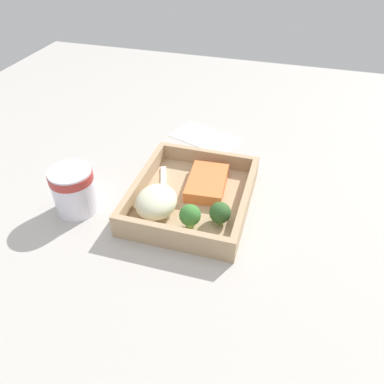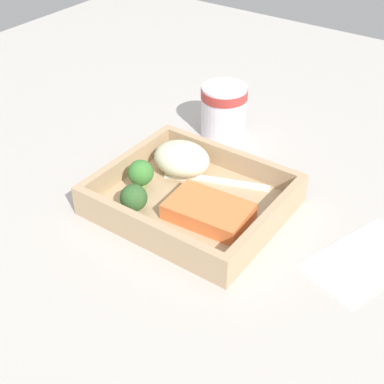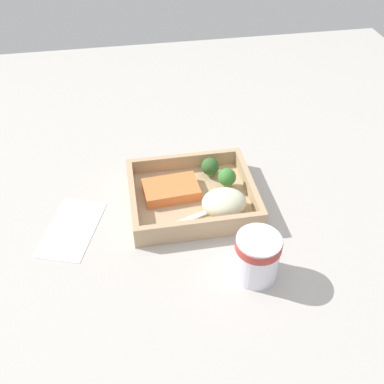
{
  "view_description": "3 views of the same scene",
  "coord_description": "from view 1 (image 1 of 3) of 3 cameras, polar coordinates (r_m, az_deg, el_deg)",
  "views": [
    {
      "loc": [
        52.53,
        15.32,
        46.93
      ],
      "look_at": [
        0.0,
        0.0,
        2.7
      ],
      "focal_mm": 35.0,
      "sensor_mm": 36.0,
      "label": 1
    },
    {
      "loc": [
        -34.65,
        49.15,
        47.24
      ],
      "look_at": [
        0.0,
        0.0,
        2.7
      ],
      "focal_mm": 50.0,
      "sensor_mm": 36.0,
      "label": 2
    },
    {
      "loc": [
        -11.67,
        -67.05,
        62.92
      ],
      "look_at": [
        0.0,
        0.0,
        2.7
      ],
      "focal_mm": 42.0,
      "sensor_mm": 36.0,
      "label": 3
    }
  ],
  "objects": [
    {
      "name": "ground_plane",
      "position": [
        0.73,
        0.0,
        -2.27
      ],
      "size": [
        160.0,
        160.0,
        2.0
      ],
      "primitive_type": "cube",
      "color": "#B5B0A9"
    },
    {
      "name": "takeout_tray",
      "position": [
        0.72,
        0.0,
        -1.31
      ],
      "size": [
        25.13,
        21.48,
        1.2
      ],
      "primitive_type": "cube",
      "color": "tan",
      "rests_on": "ground_plane"
    },
    {
      "name": "tray_rim",
      "position": [
        0.7,
        0.0,
        0.11
      ],
      "size": [
        25.13,
        21.48,
        3.34
      ],
      "color": "tan",
      "rests_on": "takeout_tray"
    },
    {
      "name": "salmon_fillet",
      "position": [
        0.73,
        2.29,
        1.43
      ],
      "size": [
        11.6,
        7.96,
        2.29
      ],
      "primitive_type": "cube",
      "rotation": [
        0.0,
        0.0,
        0.07
      ],
      "color": "orange",
      "rests_on": "takeout_tray"
    },
    {
      "name": "mashed_potatoes",
      "position": [
        0.67,
        -5.47,
        -1.49
      ],
      "size": [
        8.78,
        7.37,
        4.69
      ],
      "primitive_type": "ellipsoid",
      "color": "beige",
      "rests_on": "takeout_tray"
    },
    {
      "name": "broccoli_floret_1",
      "position": [
        0.65,
        4.3,
        -3.21
      ],
      "size": [
        3.8,
        3.8,
        4.22
      ],
      "color": "#89AC60",
      "rests_on": "takeout_tray"
    },
    {
      "name": "broccoli_floret_2",
      "position": [
        0.64,
        -0.3,
        -3.63
      ],
      "size": [
        3.75,
        3.75,
        4.69
      ],
      "color": "#80A151",
      "rests_on": "takeout_tray"
    },
    {
      "name": "fork",
      "position": [
        0.72,
        -4.36,
        -0.33
      ],
      "size": [
        15.42,
        6.91,
        0.44
      ],
      "color": "white",
      "rests_on": "takeout_tray"
    },
    {
      "name": "paper_cup",
      "position": [
        0.71,
        -17.62,
        0.54
      ],
      "size": [
        7.84,
        7.84,
        8.82
      ],
      "color": "white",
      "rests_on": "ground_plane"
    },
    {
      "name": "receipt_slip",
      "position": [
        0.92,
        2.02,
        8.31
      ],
      "size": [
        13.73,
        17.98,
        0.24
      ],
      "primitive_type": "cube",
      "rotation": [
        0.0,
        0.0,
        -0.34
      ],
      "color": "white",
      "rests_on": "ground_plane"
    }
  ]
}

